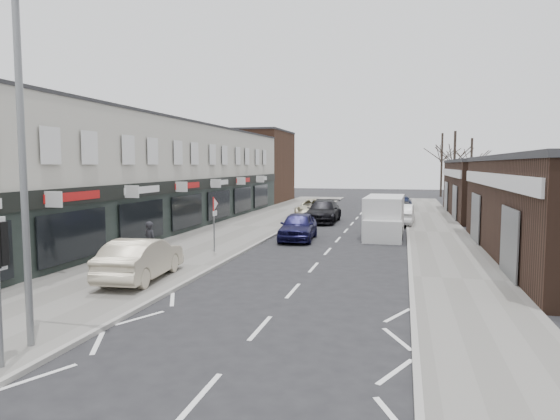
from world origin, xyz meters
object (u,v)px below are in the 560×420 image
Objects in this scene: parked_car_left_c at (314,209)px; parked_car_left_b at (323,211)px; white_van at (384,217)px; parked_car_left_a at (298,226)px; parked_car_right_a at (402,214)px; parked_car_right_c at (402,203)px; street_lamp at (29,149)px; pedestrian at (150,242)px; warning_sign at (215,208)px; sedan_on_pavement at (141,259)px; parked_car_right_b at (402,210)px.

parked_car_left_b is at bearing -69.09° from parked_car_left_c.
white_van is 1.34× the size of parked_car_left_a.
parked_car_right_a is (5.70, 8.86, -0.03)m from parked_car_left_a.
parked_car_right_c is (5.70, 21.86, -0.15)m from parked_car_left_a.
pedestrian is (-2.33, 9.62, -3.62)m from street_lamp.
pedestrian is 0.40× the size of parked_car_right_c.
parked_car_left_a is at bearing 60.31° from parked_car_right_a.
parked_car_right_c is at bearing 52.49° from parked_car_left_c.
street_lamp reaches higher than parked_car_left_b.
white_van is (7.66, 8.12, -1.07)m from warning_sign.
parked_car_left_a is 9.16m from parked_car_left_b.
parked_car_left_a is at bearing -93.73° from pedestrian.
white_van is (7.03, 20.92, -3.49)m from street_lamp.
warning_sign reaches higher than parked_car_right_a.
street_lamp is 28.44m from parked_car_right_a.
white_van is 1.42× the size of parked_car_right_c.
parked_car_right_c is (5.70, 12.71, -0.17)m from parked_car_left_b.
parked_car_right_c is at bearing -110.46° from sedan_on_pavement.
pedestrian is at bearing 62.28° from parked_car_right_a.
warning_sign is 0.49× the size of parked_car_left_b.
pedestrian is 20.24m from parked_car_right_a.
parked_car_left_b is (4.66, 17.68, -0.20)m from pedestrian.
parked_car_right_b is (8.66, 18.09, -1.44)m from warning_sign.
parked_car_left_b is at bearing 86.65° from parked_car_left_a.
sedan_on_pavement is (-8.13, -14.25, -0.26)m from white_van.
warning_sign is 11.22m from white_van.
parked_car_right_c is (8.03, 40.01, -3.98)m from street_lamp.
parked_car_left_a is at bearing -111.78° from sedan_on_pavement.
street_lamp is at bearing -87.16° from warning_sign.
white_van is at bearing 88.79° from parked_car_right_c.
parked_car_right_b is at bearing -86.94° from parked_car_right_a.
parked_car_right_a is (8.03, 27.01, -3.86)m from street_lamp.
parked_car_left_c is at bearing 124.69° from white_van.
parked_car_right_a is at bearing -119.32° from sedan_on_pavement.
parked_car_left_c is (1.76, 17.23, -1.44)m from warning_sign.
sedan_on_pavement is at bearing -99.41° from parked_car_left_b.
parked_car_right_b is at bearing 75.44° from street_lamp.
white_van is 3.52× the size of pedestrian.
pedestrian is 20.70m from parked_car_left_c.
pedestrian is 23.66m from parked_car_right_b.
white_van is 6.18m from parked_car_right_a.
parked_car_left_c is 12.14m from parked_car_right_c.
white_van is 1.35× the size of sedan_on_pavement.
parked_car_left_b is at bearing 85.13° from street_lamp.
parked_car_left_b is 5.71m from parked_car_right_a.
parked_car_right_a is at bearing 82.45° from white_van.
street_lamp is 1.74× the size of parked_car_right_a.
white_van is 19.12m from parked_car_right_c.
pedestrian reaches higher than parked_car_right_a.
parked_car_left_c is (-1.20, 11.88, -0.02)m from parked_car_left_a.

